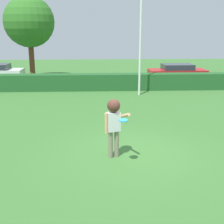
% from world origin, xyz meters
% --- Properties ---
extents(ground_plane, '(60.00, 60.00, 0.00)m').
position_xyz_m(ground_plane, '(0.00, 0.00, 0.00)').
color(ground_plane, '#3A6D2F').
extents(person, '(0.72, 0.69, 1.81)m').
position_xyz_m(person, '(-0.54, -0.25, 1.20)').
color(person, gray).
rests_on(person, ground).
extents(frisbee, '(0.27, 0.27, 0.03)m').
position_xyz_m(frisbee, '(-0.31, -0.88, 1.37)').
color(frisbee, '#268CE5').
extents(lamppost, '(0.24, 0.24, 6.09)m').
position_xyz_m(lamppost, '(1.43, 8.65, 3.36)').
color(lamppost, silver).
rests_on(lamppost, ground).
extents(hedge_row, '(26.83, 0.90, 1.02)m').
position_xyz_m(hedge_row, '(0.00, 10.24, 0.51)').
color(hedge_row, '#215526').
rests_on(hedge_row, ground).
extents(parked_car_red, '(4.24, 1.88, 1.25)m').
position_xyz_m(parked_car_red, '(4.91, 13.44, 0.69)').
color(parked_car_red, '#B21E1E').
rests_on(parked_car_red, ground).
extents(maple_tree, '(3.71, 3.71, 6.11)m').
position_xyz_m(maple_tree, '(-5.96, 14.67, 4.23)').
color(maple_tree, brown).
rests_on(maple_tree, ground).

